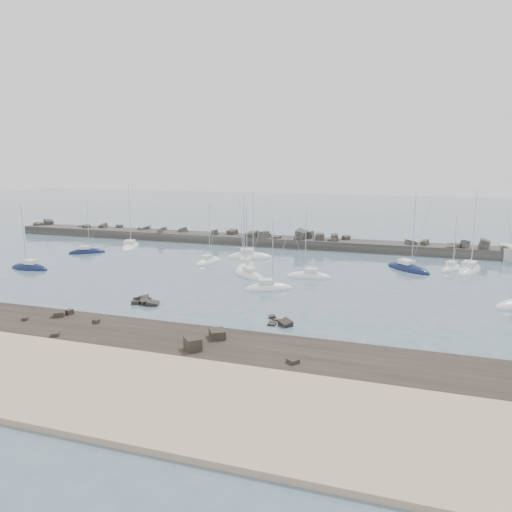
# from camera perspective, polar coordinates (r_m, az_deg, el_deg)

# --- Properties ---
(ground) EXTENTS (400.00, 400.00, 0.00)m
(ground) POSITION_cam_1_polar(r_m,az_deg,el_deg) (72.35, -5.82, -3.66)
(ground) COLOR #4A6274
(ground) RESTS_ON ground
(sand_strip) EXTENTS (140.00, 14.00, 1.00)m
(sand_strip) POSITION_cam_1_polar(r_m,az_deg,el_deg) (46.72, -22.57, -12.91)
(sand_strip) COLOR tan
(sand_strip) RESTS_ON ground
(rock_shelf) EXTENTS (140.00, 12.00, 1.90)m
(rock_shelf) POSITION_cam_1_polar(r_m,az_deg,el_deg) (53.98, -15.49, -9.18)
(rock_shelf) COLOR black
(rock_shelf) RESTS_ON ground
(rock_cluster_near) EXTENTS (4.15, 3.40, 1.70)m
(rock_cluster_near) POSITION_cam_1_polar(r_m,az_deg,el_deg) (65.97, -12.43, -5.29)
(rock_cluster_near) COLOR black
(rock_cluster_near) RESTS_ON ground
(rock_cluster_far) EXTENTS (3.62, 3.63, 1.29)m
(rock_cluster_far) POSITION_cam_1_polar(r_m,az_deg,el_deg) (56.70, 2.79, -7.72)
(rock_cluster_far) COLOR black
(rock_cluster_far) RESTS_ON ground
(breakwater) EXTENTS (115.00, 6.78, 5.44)m
(breakwater) POSITION_cam_1_polar(r_m,az_deg,el_deg) (109.43, -1.09, 1.58)
(breakwater) COLOR #302D2B
(breakwater) RESTS_ON ground
(sailboat_1) EXTENTS (5.64, 9.75, 14.63)m
(sailboat_1) POSITION_cam_1_polar(r_m,az_deg,el_deg) (107.43, -14.18, 0.97)
(sailboat_1) COLOR white
(sailboat_1) RESTS_ON ground
(sailboat_2) EXTENTS (7.34, 2.35, 11.78)m
(sailboat_2) POSITION_cam_1_polar(r_m,az_deg,el_deg) (92.44, -24.48, -1.29)
(sailboat_2) COLOR #0F193E
(sailboat_2) RESTS_ON ground
(sailboat_3) EXTENTS (3.48, 7.45, 11.41)m
(sailboat_3) POSITION_cam_1_polar(r_m,az_deg,el_deg) (89.82, -5.50, -0.68)
(sailboat_3) COLOR white
(sailboat_3) RESTS_ON ground
(sailboat_4) EXTENTS (9.13, 5.02, 13.82)m
(sailboat_4) POSITION_cam_1_polar(r_m,az_deg,el_deg) (93.70, -0.77, -0.13)
(sailboat_4) COLOR white
(sailboat_4) RESTS_ON ground
(sailboat_5) EXTENTS (7.48, 6.23, 11.98)m
(sailboat_5) POSITION_cam_1_polar(r_m,az_deg,el_deg) (78.86, -0.79, -2.27)
(sailboat_5) COLOR white
(sailboat_5) RESTS_ON ground
(sailboat_6) EXTENTS (3.73, 8.78, 13.63)m
(sailboat_6) POSITION_cam_1_polar(r_m,az_deg,el_deg) (84.37, -1.26, -1.37)
(sailboat_6) COLOR white
(sailboat_6) RESTS_ON ground
(sailboat_7) EXTENTS (7.22, 5.17, 11.20)m
(sailboat_7) POSITION_cam_1_polar(r_m,az_deg,el_deg) (71.24, 1.45, -3.73)
(sailboat_7) COLOR white
(sailboat_7) RESTS_ON ground
(sailboat_8) EXTENTS (8.56, 8.14, 14.22)m
(sailboat_8) POSITION_cam_1_polar(r_m,az_deg,el_deg) (87.28, 16.98, -1.45)
(sailboat_8) COLOR #0F193E
(sailboat_8) RESTS_ON ground
(sailboat_9) EXTENTS (7.30, 2.85, 11.38)m
(sailboat_9) POSITION_cam_1_polar(r_m,az_deg,el_deg) (78.67, 6.06, -2.37)
(sailboat_9) COLOR white
(sailboat_9) RESTS_ON ground
(sailboat_10) EXTENTS (5.56, 9.51, 14.39)m
(sailboat_10) POSITION_cam_1_polar(r_m,az_deg,el_deg) (89.69, 23.21, -1.54)
(sailboat_10) COLOR white
(sailboat_10) RESTS_ON ground
(sailboat_12) EXTENTS (4.44, 6.34, 9.99)m
(sailboat_12) POSITION_cam_1_polar(r_m,az_deg,el_deg) (89.79, 21.42, -1.40)
(sailboat_12) COLOR white
(sailboat_12) RESTS_ON ground
(sailboat_13) EXTENTS (6.80, 5.83, 11.00)m
(sailboat_13) POSITION_cam_1_polar(r_m,az_deg,el_deg) (104.03, -18.76, 0.39)
(sailboat_13) COLOR #0F193E
(sailboat_13) RESTS_ON ground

